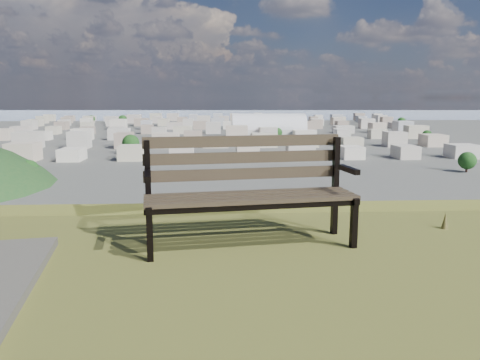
{
  "coord_description": "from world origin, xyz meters",
  "views": [
    {
      "loc": [
        -0.1,
        -1.63,
        26.42
      ],
      "look_at": [
        0.23,
        4.69,
        25.3
      ],
      "focal_mm": 35.0,
      "sensor_mm": 36.0,
      "label": 1
    }
  ],
  "objects": [
    {
      "name": "city_trees",
      "position": [
        -26.39,
        319.0,
        4.83
      ],
      "size": [
        406.52,
        387.2,
        9.98
      ],
      "color": "#36221B",
      "rests_on": "ground"
    },
    {
      "name": "far_hills",
      "position": [
        -60.92,
        1402.93,
        25.47
      ],
      "size": [
        2050.0,
        340.0,
        60.0
      ],
      "color": "#8C99AE",
      "rests_on": "ground"
    },
    {
      "name": "city_blocks",
      "position": [
        0.0,
        394.44,
        3.5
      ],
      "size": [
        395.0,
        361.0,
        7.0
      ],
      "color": "beige",
      "rests_on": "ground"
    },
    {
      "name": "arena",
      "position": [
        35.92,
        316.53,
        4.94
      ],
      "size": [
        49.83,
        21.44,
        20.95
      ],
      "rotation": [
        0.0,
        0.0,
        0.01
      ],
      "color": "beige",
      "rests_on": "ground"
    },
    {
      "name": "park_bench",
      "position": [
        0.21,
        2.8,
        25.59
      ],
      "size": [
        2.06,
        0.92,
        1.04
      ],
      "rotation": [
        0.0,
        0.0,
        0.14
      ],
      "color": "#3D3223",
      "rests_on": "hilltop_mesa"
    },
    {
      "name": "bay_water",
      "position": [
        0.0,
        900.0,
        0.0
      ],
      "size": [
        2400.0,
        700.0,
        0.12
      ],
      "primitive_type": "cube",
      "color": "#8693AA",
      "rests_on": "ground"
    }
  ]
}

